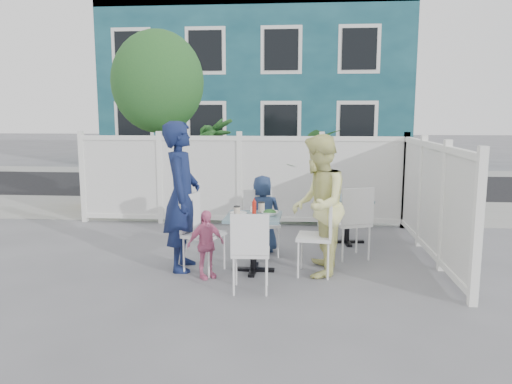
# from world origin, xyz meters

# --- Properties ---
(ground) EXTENTS (80.00, 80.00, 0.00)m
(ground) POSITION_xyz_m (0.00, 0.00, 0.00)
(ground) COLOR slate
(near_sidewalk) EXTENTS (24.00, 2.60, 0.01)m
(near_sidewalk) POSITION_xyz_m (0.00, 3.80, 0.01)
(near_sidewalk) COLOR gray
(near_sidewalk) RESTS_ON ground
(street) EXTENTS (24.00, 5.00, 0.01)m
(street) POSITION_xyz_m (0.00, 7.50, 0.00)
(street) COLOR black
(street) RESTS_ON ground
(far_sidewalk) EXTENTS (24.00, 1.60, 0.01)m
(far_sidewalk) POSITION_xyz_m (0.00, 10.60, 0.01)
(far_sidewalk) COLOR gray
(far_sidewalk) RESTS_ON ground
(building) EXTENTS (11.00, 6.00, 6.00)m
(building) POSITION_xyz_m (-0.50, 14.00, 3.00)
(building) COLOR #15414F
(building) RESTS_ON ground
(fence_back) EXTENTS (5.86, 0.08, 1.60)m
(fence_back) POSITION_xyz_m (0.10, 2.40, 0.78)
(fence_back) COLOR white
(fence_back) RESTS_ON ground
(fence_right) EXTENTS (0.08, 3.66, 1.60)m
(fence_right) POSITION_xyz_m (3.00, 0.60, 0.78)
(fence_right) COLOR white
(fence_right) RESTS_ON ground
(tree) EXTENTS (1.80, 1.62, 3.59)m
(tree) POSITION_xyz_m (-1.60, 3.30, 2.59)
(tree) COLOR #382316
(tree) RESTS_ON ground
(utility_cabinet) EXTENTS (0.73, 0.55, 1.30)m
(utility_cabinet) POSITION_xyz_m (-3.00, 4.00, 0.65)
(utility_cabinet) COLOR gold
(utility_cabinet) RESTS_ON ground
(potted_shrub_a) EXTENTS (1.38, 1.38, 1.90)m
(potted_shrub_a) POSITION_xyz_m (-0.51, 3.10, 0.95)
(potted_shrub_a) COLOR #1E5224
(potted_shrub_a) RESTS_ON ground
(potted_shrub_b) EXTENTS (1.91, 1.98, 1.68)m
(potted_shrub_b) POSITION_xyz_m (1.32, 3.00, 0.84)
(potted_shrub_b) COLOR #1E5224
(potted_shrub_b) RESTS_ON ground
(main_table) EXTENTS (0.70, 0.70, 0.73)m
(main_table) POSITION_xyz_m (0.60, -0.24, 0.56)
(main_table) COLOR #476F7C
(main_table) RESTS_ON ground
(spare_table) EXTENTS (0.74, 0.74, 0.72)m
(spare_table) POSITION_xyz_m (1.92, 1.28, 0.56)
(spare_table) COLOR #476F7C
(spare_table) RESTS_ON ground
(chair_left) EXTENTS (0.56, 0.57, 0.99)m
(chair_left) POSITION_xyz_m (-0.11, -0.28, 0.58)
(chair_left) COLOR white
(chair_left) RESTS_ON ground
(chair_right) EXTENTS (0.48, 0.49, 0.99)m
(chair_right) POSITION_xyz_m (1.45, -0.31, 0.57)
(chair_right) COLOR white
(chair_right) RESTS_ON ground
(chair_back) EXTENTS (0.55, 0.54, 0.93)m
(chair_back) POSITION_xyz_m (0.62, 0.52, 0.54)
(chair_back) COLOR white
(chair_back) RESTS_ON ground
(chair_near) EXTENTS (0.44, 0.42, 0.93)m
(chair_near) POSITION_xyz_m (0.64, -1.03, 0.54)
(chair_near) COLOR white
(chair_near) RESTS_ON ground
(chair_spare) EXTENTS (0.59, 0.58, 1.01)m
(chair_spare) POSITION_xyz_m (1.91, 0.39, 0.59)
(chair_spare) COLOR white
(chair_spare) RESTS_ON ground
(man) EXTENTS (0.51, 0.73, 1.91)m
(man) POSITION_xyz_m (-0.33, -0.21, 0.95)
(man) COLOR #141F49
(man) RESTS_ON ground
(woman) EXTENTS (0.74, 0.91, 1.75)m
(woman) POSITION_xyz_m (1.40, -0.28, 0.88)
(woman) COLOR #E9E940
(woman) RESTS_ON ground
(boy) EXTENTS (0.61, 0.46, 1.12)m
(boy) POSITION_xyz_m (0.64, 0.68, 0.56)
(boy) COLOR navy
(boy) RESTS_ON ground
(toddler) EXTENTS (0.52, 0.47, 0.85)m
(toddler) POSITION_xyz_m (0.04, -0.56, 0.42)
(toddler) COLOR pink
(toddler) RESTS_ON ground
(plate_main) EXTENTS (0.22, 0.22, 0.01)m
(plate_main) POSITION_xyz_m (0.59, -0.39, 0.73)
(plate_main) COLOR white
(plate_main) RESTS_ON main_table
(plate_side) EXTENTS (0.22, 0.22, 0.02)m
(plate_side) POSITION_xyz_m (0.39, -0.13, 0.73)
(plate_side) COLOR white
(plate_side) RESTS_ON main_table
(salad_bowl) EXTENTS (0.22, 0.22, 0.05)m
(salad_bowl) POSITION_xyz_m (0.80, -0.22, 0.75)
(salad_bowl) COLOR white
(salad_bowl) RESTS_ON main_table
(coffee_cup_a) EXTENTS (0.08, 0.08, 0.12)m
(coffee_cup_a) POSITION_xyz_m (0.39, -0.30, 0.78)
(coffee_cup_a) COLOR beige
(coffee_cup_a) RESTS_ON main_table
(coffee_cup_b) EXTENTS (0.08, 0.08, 0.12)m
(coffee_cup_b) POSITION_xyz_m (0.68, -0.02, 0.79)
(coffee_cup_b) COLOR beige
(coffee_cup_b) RESTS_ON main_table
(ketchup_bottle) EXTENTS (0.05, 0.05, 0.17)m
(ketchup_bottle) POSITION_xyz_m (0.60, -0.19, 0.81)
(ketchup_bottle) COLOR red
(ketchup_bottle) RESTS_ON main_table
(salt_shaker) EXTENTS (0.03, 0.03, 0.07)m
(salt_shaker) POSITION_xyz_m (0.54, 0.00, 0.76)
(salt_shaker) COLOR white
(salt_shaker) RESTS_ON main_table
(pepper_shaker) EXTENTS (0.03, 0.03, 0.07)m
(pepper_shaker) POSITION_xyz_m (0.54, 0.02, 0.76)
(pepper_shaker) COLOR black
(pepper_shaker) RESTS_ON main_table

